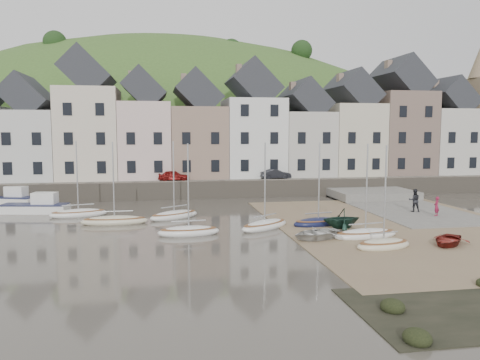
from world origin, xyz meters
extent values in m
plane|color=#454036|center=(0.00, 0.00, 0.00)|extent=(160.00, 160.00, 0.00)
cube|color=#3C5E25|center=(0.00, 32.00, 0.75)|extent=(90.00, 30.00, 1.50)
cube|color=slate|center=(0.00, 20.50, 1.55)|extent=(70.00, 7.00, 0.10)
cube|color=slate|center=(0.00, 17.00, 0.90)|extent=(70.00, 1.20, 1.80)
cube|color=#7E664D|center=(11.00, 0.00, 0.03)|extent=(18.00, 26.00, 0.06)
cube|color=slate|center=(15.00, 8.00, 0.06)|extent=(8.00, 18.00, 0.12)
ellipsoid|color=#3C5E25|center=(-5.00, 60.00, -18.00)|extent=(134.40, 84.00, 84.00)
cylinder|color=#382619|center=(-22.00, 48.00, 18.00)|extent=(0.50, 0.50, 3.00)
sphere|color=#213D19|center=(-22.00, 48.00, 20.50)|extent=(3.60, 3.60, 3.60)
cylinder|color=#382619|center=(-8.00, 52.00, 18.00)|extent=(0.50, 0.50, 3.00)
sphere|color=#213D19|center=(-8.00, 52.00, 20.50)|extent=(3.60, 3.60, 3.60)
cylinder|color=#382619|center=(6.00, 50.00, 18.00)|extent=(0.50, 0.50, 3.00)
sphere|color=#213D19|center=(6.00, 50.00, 20.50)|extent=(3.60, 3.60, 3.60)
cylinder|color=#382619|center=(18.00, 49.00, 18.00)|extent=(0.50, 0.50, 3.00)
sphere|color=#213D19|center=(18.00, 49.00, 20.50)|extent=(3.60, 3.60, 3.60)
cube|color=silver|center=(-20.05, 24.00, 5.25)|extent=(5.80, 8.00, 7.50)
cube|color=gray|center=(-21.50, 24.00, 11.92)|extent=(0.60, 0.90, 1.40)
cube|color=beige|center=(-13.90, 24.00, 6.50)|extent=(6.40, 8.00, 10.00)
cube|color=gray|center=(-15.50, 24.00, 14.73)|extent=(0.60, 0.90, 1.40)
cube|color=beige|center=(-7.85, 24.00, 5.75)|extent=(5.60, 8.00, 8.50)
cube|color=gray|center=(-9.25, 24.00, 12.82)|extent=(0.60, 0.90, 1.40)
cube|color=gray|center=(-1.90, 24.00, 5.50)|extent=(6.20, 8.00, 8.00)
cube|color=gray|center=(-3.45, 24.00, 12.62)|extent=(0.60, 0.90, 1.40)
cube|color=silver|center=(4.55, 24.00, 6.00)|extent=(6.60, 8.00, 9.00)
cube|color=gray|center=(2.90, 24.00, 13.83)|extent=(0.60, 0.90, 1.40)
cube|color=beige|center=(10.80, 24.00, 5.25)|extent=(5.80, 8.00, 7.50)
cube|color=gray|center=(9.35, 24.00, 11.92)|extent=(0.60, 0.90, 1.40)
cube|color=beige|center=(16.75, 24.00, 5.75)|extent=(6.00, 8.00, 8.50)
cube|color=gray|center=(15.25, 24.00, 13.02)|extent=(0.60, 0.90, 1.40)
cube|color=#766155|center=(23.00, 24.00, 6.50)|extent=(6.40, 8.00, 10.00)
cube|color=gray|center=(21.40, 24.00, 14.73)|extent=(0.60, 0.90, 1.40)
cube|color=beige|center=(29.15, 24.00, 5.50)|extent=(5.80, 8.00, 8.00)
cube|color=gray|center=(27.70, 24.00, 12.42)|extent=(0.60, 0.90, 1.40)
ellipsoid|color=white|center=(-12.87, 8.48, 0.20)|extent=(4.72, 2.49, 0.84)
ellipsoid|color=brown|center=(-12.87, 8.48, 0.42)|extent=(4.33, 2.27, 0.20)
cylinder|color=#B2B5B7|center=(-12.87, 8.48, 3.30)|extent=(0.10, 0.10, 5.60)
cylinder|color=#B2B5B7|center=(-12.87, 8.48, 0.95)|extent=(2.42, 0.64, 0.08)
ellipsoid|color=white|center=(-5.24, 6.35, 0.20)|extent=(4.50, 3.62, 0.84)
ellipsoid|color=brown|center=(-5.24, 6.35, 0.42)|extent=(4.13, 3.31, 0.20)
cylinder|color=#B2B5B7|center=(-5.24, 6.35, 3.30)|extent=(0.10, 0.10, 5.60)
cylinder|color=#B2B5B7|center=(-5.24, 6.35, 0.95)|extent=(2.07, 1.36, 0.08)
ellipsoid|color=beige|center=(-9.70, 4.82, 0.20)|extent=(4.94, 1.52, 0.84)
ellipsoid|color=brown|center=(-9.70, 4.82, 0.42)|extent=(4.54, 1.38, 0.20)
cylinder|color=#B2B5B7|center=(-9.70, 4.82, 3.30)|extent=(0.10, 0.10, 5.60)
cylinder|color=#B2B5B7|center=(-9.70, 4.82, 0.95)|extent=(2.71, 0.09, 0.08)
ellipsoid|color=white|center=(-4.47, 0.12, 0.20)|extent=(4.22, 1.75, 0.84)
ellipsoid|color=brown|center=(-4.47, 0.12, 0.42)|extent=(3.88, 1.59, 0.20)
cylinder|color=#B2B5B7|center=(-4.47, 0.12, 3.30)|extent=(0.10, 0.10, 5.60)
cylinder|color=#B2B5B7|center=(-4.47, 0.12, 0.95)|extent=(2.28, 0.22, 0.08)
ellipsoid|color=white|center=(0.97, 1.23, 0.20)|extent=(4.49, 3.83, 0.84)
ellipsoid|color=brown|center=(0.97, 1.23, 0.42)|extent=(4.11, 3.51, 0.20)
cylinder|color=#B2B5B7|center=(0.97, 1.23, 3.30)|extent=(0.10, 0.10, 5.60)
cylinder|color=#B2B5B7|center=(0.97, 1.23, 0.95)|extent=(2.03, 1.50, 0.08)
ellipsoid|color=#13193D|center=(5.06, 1.57, 0.20)|extent=(4.13, 2.12, 0.84)
ellipsoid|color=brown|center=(5.06, 1.57, 0.42)|extent=(3.79, 1.93, 0.20)
cylinder|color=#B2B5B7|center=(5.06, 1.57, 3.30)|extent=(0.10, 0.10, 5.60)
cylinder|color=#B2B5B7|center=(5.06, 1.57, 0.95)|extent=(2.15, 0.43, 0.08)
ellipsoid|color=white|center=(6.76, -2.74, 0.20)|extent=(4.64, 2.10, 0.84)
ellipsoid|color=brown|center=(6.76, -2.74, 0.42)|extent=(4.27, 1.91, 0.20)
cylinder|color=#B2B5B7|center=(6.76, -2.74, 3.30)|extent=(0.10, 0.10, 5.60)
cylinder|color=#B2B5B7|center=(6.76, -2.74, 0.95)|extent=(2.45, 0.42, 0.08)
ellipsoid|color=beige|center=(6.63, -5.55, 0.20)|extent=(3.75, 2.13, 0.84)
ellipsoid|color=brown|center=(6.63, -5.55, 0.42)|extent=(3.44, 1.94, 0.20)
cylinder|color=#B2B5B7|center=(6.63, -5.55, 3.30)|extent=(0.10, 0.10, 5.60)
cylinder|color=#B2B5B7|center=(6.63, -5.55, 0.95)|extent=(1.92, 0.44, 0.08)
cube|color=white|center=(-16.79, 10.78, 0.35)|extent=(5.76, 2.66, 0.70)
cube|color=#13193D|center=(-16.79, 10.78, 0.72)|extent=(5.66, 2.69, 0.08)
cube|color=white|center=(-15.97, 10.93, 1.20)|extent=(2.12, 1.53, 1.00)
cube|color=white|center=(-20.46, 15.97, 0.35)|extent=(5.62, 3.39, 0.70)
cube|color=#13193D|center=(-20.46, 15.97, 0.72)|extent=(5.53, 3.40, 0.08)
cube|color=white|center=(-19.71, 16.24, 1.20)|extent=(2.17, 1.76, 1.00)
imported|color=silver|center=(3.50, -2.66, 0.42)|extent=(4.10, 3.48, 0.72)
imported|color=#163228|center=(6.27, 0.20, 0.78)|extent=(2.88, 2.54, 1.44)
imported|color=maroon|center=(10.77, -5.54, 0.37)|extent=(3.65, 3.63, 0.62)
imported|color=maroon|center=(15.49, 3.23, 0.90)|extent=(0.67, 0.65, 1.56)
imported|color=black|center=(14.80, 5.38, 1.08)|extent=(1.09, 0.95, 1.92)
imported|color=maroon|center=(-4.85, 19.50, 2.16)|extent=(3.38, 1.63, 1.11)
imported|color=black|center=(6.30, 19.50, 2.14)|extent=(3.35, 1.32, 1.09)
ellipsoid|color=black|center=(2.46, -14.72, 0.19)|extent=(0.94, 1.03, 0.61)
ellipsoid|color=black|center=(1.92, -17.44, 0.19)|extent=(0.94, 1.03, 0.61)
camera|label=1|loc=(-6.31, -31.20, 6.97)|focal=35.61mm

